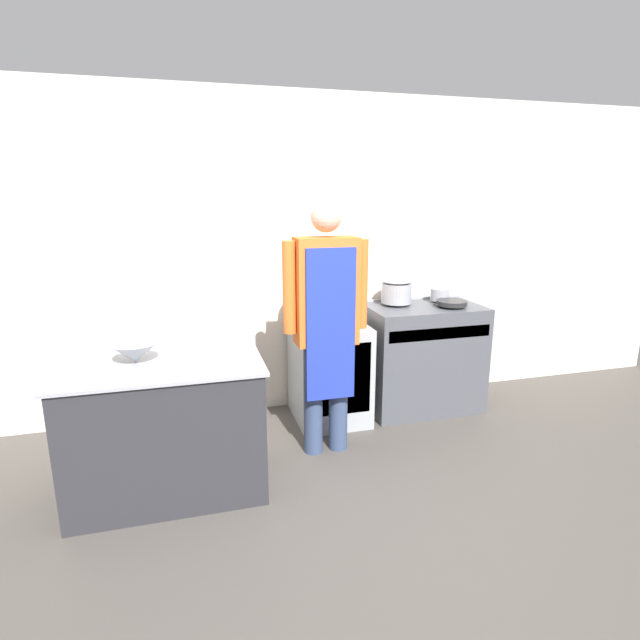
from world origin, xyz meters
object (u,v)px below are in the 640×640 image
(mixing_bowl, at_px, (135,353))
(sauce_pot, at_px, (440,294))
(person_cook, at_px, (326,316))
(stock_pot, at_px, (397,291))
(fridge_unit, at_px, (329,371))
(saute_pan, at_px, (452,303))
(stove, at_px, (422,357))

(mixing_bowl, xyz_separation_m, sauce_pot, (2.52, 0.81, 0.08))
(person_cook, height_order, stock_pot, person_cook)
(fridge_unit, xyz_separation_m, stock_pot, (0.64, 0.11, 0.64))
(person_cook, bearing_deg, mixing_bowl, -172.69)
(mixing_bowl, relative_size, sauce_pot, 1.68)
(fridge_unit, relative_size, mixing_bowl, 2.95)
(mixing_bowl, relative_size, stock_pot, 1.08)
(fridge_unit, relative_size, sauce_pot, 4.95)
(person_cook, distance_m, mixing_bowl, 1.29)
(sauce_pot, bearing_deg, stock_pot, -180.00)
(person_cook, relative_size, saute_pan, 7.06)
(fridge_unit, xyz_separation_m, sauce_pot, (1.06, 0.11, 0.59))
(stock_pot, bearing_deg, fridge_unit, -170.63)
(person_cook, height_order, mixing_bowl, person_cook)
(stock_pot, distance_m, sauce_pot, 0.43)
(stock_pot, bearing_deg, mixing_bowl, -158.90)
(fridge_unit, distance_m, mixing_bowl, 1.70)
(fridge_unit, height_order, mixing_bowl, mixing_bowl)
(stove, height_order, sauce_pot, sauce_pot)
(stove, xyz_separation_m, fridge_unit, (-0.86, 0.00, -0.05))
(fridge_unit, distance_m, sauce_pot, 1.22)
(mixing_bowl, distance_m, stock_pot, 2.25)
(stove, height_order, mixing_bowl, mixing_bowl)
(mixing_bowl, bearing_deg, person_cook, 7.31)
(stove, height_order, stock_pot, stock_pot)
(stove, distance_m, stock_pot, 0.64)
(fridge_unit, bearing_deg, stock_pot, 9.37)
(sauce_pot, bearing_deg, person_cook, -152.61)
(fridge_unit, xyz_separation_m, mixing_bowl, (-1.46, -0.70, 0.51))
(person_cook, relative_size, stock_pot, 6.98)
(stove, relative_size, mixing_bowl, 3.50)
(stove, distance_m, mixing_bowl, 2.47)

